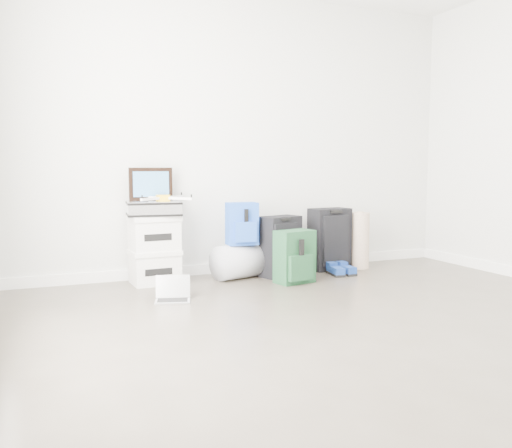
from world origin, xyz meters
name	(u,v)px	position (x,y,z in m)	size (l,w,h in m)	color
ground	(401,347)	(0.00, 0.00, 0.00)	(5.00, 5.00, 0.00)	#3E362D
room_envelope	(408,42)	(0.00, 0.02, 1.72)	(4.52, 5.02, 2.71)	silver
boxes_stack	(154,250)	(-0.95, 2.27, 0.31)	(0.44, 0.37, 0.61)	silver
briefcase	(154,209)	(-0.95, 2.27, 0.67)	(0.46, 0.34, 0.13)	#B2B2B7
painting	(151,184)	(-0.95, 2.37, 0.89)	(0.39, 0.05, 0.29)	black
drone	(163,198)	(-0.87, 2.25, 0.77)	(0.47, 0.47, 0.05)	gold
duffel_bag	(241,261)	(-0.15, 2.19, 0.16)	(0.32, 0.32, 0.52)	gray
blue_backpack	(242,224)	(-0.15, 2.16, 0.51)	(0.29, 0.22, 0.39)	#1843A1
large_suitcase	(281,246)	(0.22, 2.11, 0.29)	(0.42, 0.33, 0.58)	black
green_backpack	(295,258)	(0.21, 1.80, 0.23)	(0.37, 0.30, 0.47)	#163D22
carry_on	(330,239)	(0.83, 2.24, 0.31)	(0.42, 0.29, 0.62)	black
shoes	(341,270)	(0.79, 1.96, 0.04)	(0.23, 0.26, 0.08)	black
rolled_rug	(360,240)	(1.15, 2.19, 0.29)	(0.19, 0.19, 0.57)	tan
laptop	(173,295)	(-0.96, 1.58, 0.05)	(0.31, 0.26, 0.19)	silver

